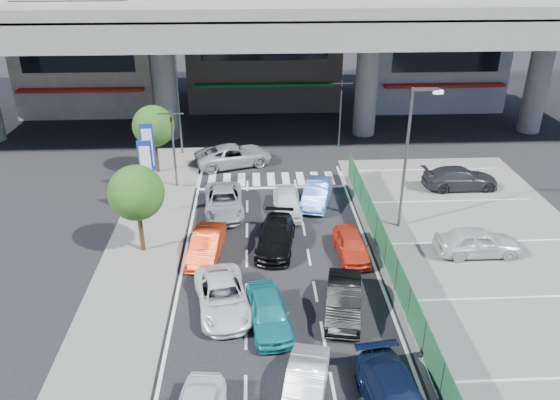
{
  "coord_description": "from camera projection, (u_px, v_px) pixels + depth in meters",
  "views": [
    {
      "loc": [
        -1.09,
        -20.8,
        14.98
      ],
      "look_at": [
        0.23,
        5.38,
        2.15
      ],
      "focal_mm": 35.0,
      "sensor_mm": 36.0,
      "label": 1
    }
  ],
  "objects": [
    {
      "name": "building_west",
      "position": [
        90.0,
        36.0,
        50.4
      ],
      "size": [
        12.0,
        10.9,
        13.0
      ],
      "color": "gray",
      "rests_on": "ground"
    },
    {
      "name": "kei_truck_front_right",
      "position": [
        317.0,
        193.0,
        33.38
      ],
      "size": [
        2.45,
        4.42,
        1.38
      ],
      "primitive_type": "imported",
      "rotation": [
        0.0,
        0.0,
        -0.25
      ],
      "color": "#5386E6",
      "rests_on": "ground"
    },
    {
      "name": "traffic_light_left",
      "position": [
        172.0,
        130.0,
        34.05
      ],
      "size": [
        1.6,
        1.24,
        5.2
      ],
      "color": "#595B60",
      "rests_on": "ground"
    },
    {
      "name": "street_lamp_left",
      "position": [
        180.0,
        92.0,
        39.06
      ],
      "size": [
        1.65,
        0.22,
        8.0
      ],
      "color": "#595B60",
      "rests_on": "ground"
    },
    {
      "name": "tree_far",
      "position": [
        153.0,
        126.0,
        36.46
      ],
      "size": [
        2.8,
        2.8,
        4.8
      ],
      "color": "#382314",
      "rests_on": "ground"
    },
    {
      "name": "sedan_white_mid_left",
      "position": [
        223.0,
        297.0,
        23.93
      ],
      "size": [
        2.98,
        5.02,
        1.31
      ],
      "primitive_type": "imported",
      "rotation": [
        0.0,
        0.0,
        0.18
      ],
      "color": "white",
      "rests_on": "ground"
    },
    {
      "name": "sedan_white_front_mid",
      "position": [
        287.0,
        202.0,
        32.26
      ],
      "size": [
        1.65,
        4.06,
        1.38
      ],
      "primitive_type": "imported",
      "rotation": [
        0.0,
        0.0,
        -0.01
      ],
      "color": "white",
      "rests_on": "ground"
    },
    {
      "name": "hatch_black_mid_right",
      "position": [
        344.0,
        300.0,
        23.63
      ],
      "size": [
        2.17,
        4.38,
        1.38
      ],
      "primitive_type": "imported",
      "rotation": [
        0.0,
        0.0,
        -0.18
      ],
      "color": "black",
      "rests_on": "ground"
    },
    {
      "name": "taxi_teal_mid",
      "position": [
        269.0,
        312.0,
        22.88
      ],
      "size": [
        2.22,
        4.25,
        1.38
      ],
      "primitive_type": "imported",
      "rotation": [
        0.0,
        0.0,
        0.15
      ],
      "color": "teal",
      "rests_on": "ground"
    },
    {
      "name": "taxi_orange_right",
      "position": [
        351.0,
        245.0,
        27.9
      ],
      "size": [
        1.69,
        3.77,
        1.26
      ],
      "primitive_type": "imported",
      "rotation": [
        0.0,
        0.0,
        0.06
      ],
      "color": "red",
      "rests_on": "ground"
    },
    {
      "name": "sidewalk_left",
      "position": [
        144.0,
        250.0,
        28.54
      ],
      "size": [
        4.0,
        30.0,
        0.12
      ],
      "primitive_type": "cube",
      "color": "#62625F",
      "rests_on": "ground"
    },
    {
      "name": "parked_sedan_white",
      "position": [
        478.0,
        242.0,
        27.91
      ],
      "size": [
        4.32,
        1.74,
        1.47
      ],
      "primitive_type": "imported",
      "rotation": [
        0.0,
        0.0,
        1.57
      ],
      "color": "silver",
      "rests_on": "parking_lot"
    },
    {
      "name": "traffic_light_right",
      "position": [
        341.0,
        97.0,
        40.86
      ],
      "size": [
        1.6,
        1.24,
        5.2
      ],
      "color": "#595B60",
      "rests_on": "ground"
    },
    {
      "name": "traffic_cone",
      "position": [
        383.0,
        239.0,
        28.81
      ],
      "size": [
        0.48,
        0.48,
        0.77
      ],
      "primitive_type": "cone",
      "rotation": [
        0.0,
        0.0,
        -0.24
      ],
      "color": "#CD3E0B",
      "rests_on": "parking_lot"
    },
    {
      "name": "building_east",
      "position": [
        431.0,
        38.0,
        52.06
      ],
      "size": [
        12.0,
        10.9,
        12.0
      ],
      "color": "gray",
      "rests_on": "ground"
    },
    {
      "name": "fence_run",
      "position": [
        391.0,
        261.0,
        26.03
      ],
      "size": [
        0.16,
        22.0,
        1.8
      ],
      "primitive_type": null,
      "color": "#1D5531",
      "rests_on": "ground"
    },
    {
      "name": "building_center",
      "position": [
        263.0,
        22.0,
        51.58
      ],
      "size": [
        14.0,
        10.9,
        15.0
      ],
      "color": "gray",
      "rests_on": "ground"
    },
    {
      "name": "signboard_far",
      "position": [
        148.0,
        149.0,
        33.47
      ],
      "size": [
        0.8,
        0.14,
        4.7
      ],
      "color": "#595B60",
      "rests_on": "ground"
    },
    {
      "name": "crossing_wagon_silver",
      "position": [
        234.0,
        155.0,
        38.87
      ],
      "size": [
        5.96,
        4.06,
        1.51
      ],
      "primitive_type": "imported",
      "rotation": [
        0.0,
        0.0,
        1.88
      ],
      "color": "#A0A4A8",
      "rests_on": "ground"
    },
    {
      "name": "signboard_near",
      "position": [
        147.0,
        168.0,
        30.79
      ],
      "size": [
        0.8,
        0.14,
        4.7
      ],
      "color": "#595B60",
      "rests_on": "ground"
    },
    {
      "name": "hatch_white_back_mid",
      "position": [
        305.0,
        387.0,
        19.17
      ],
      "size": [
        2.22,
        4.12,
        1.29
      ],
      "primitive_type": "imported",
      "rotation": [
        0.0,
        0.0,
        -0.23
      ],
      "color": "white",
      "rests_on": "ground"
    },
    {
      "name": "taxi_orange_left",
      "position": [
        206.0,
        245.0,
        27.84
      ],
      "size": [
        1.88,
        4.19,
        1.34
      ],
      "primitive_type": "imported",
      "rotation": [
        0.0,
        0.0,
        -0.12
      ],
      "color": "red",
      "rests_on": "ground"
    },
    {
      "name": "tree_near",
      "position": [
        136.0,
        193.0,
        27.08
      ],
      "size": [
        2.8,
        2.8,
        4.8
      ],
      "color": "#382314",
      "rests_on": "ground"
    },
    {
      "name": "street_lamp_right",
      "position": [
        410.0,
        148.0,
        28.9
      ],
      "size": [
        1.65,
        0.22,
        8.0
      ],
      "color": "#595B60",
      "rests_on": "ground"
    },
    {
      "name": "expressway",
      "position": [
        266.0,
        25.0,
        41.18
      ],
      "size": [
        64.0,
        14.0,
        10.75
      ],
      "color": "slate",
      "rests_on": "ground"
    },
    {
      "name": "parked_sedan_dgrey",
      "position": [
        460.0,
        178.0,
        35.25
      ],
      "size": [
        4.87,
        2.05,
        1.4
      ],
      "primitive_type": "imported",
      "rotation": [
        0.0,
        0.0,
        1.59
      ],
      "color": "#28282D",
      "rests_on": "parking_lot"
    },
    {
      "name": "sedan_black_mid",
      "position": [
        276.0,
        237.0,
        28.6
      ],
      "size": [
        2.51,
        4.79,
        1.33
      ],
      "primitive_type": "imported",
      "rotation": [
        0.0,
        0.0,
        -0.15
      ],
      "color": "black",
      "rests_on": "ground"
    },
    {
      "name": "parking_lot",
      "position": [
        496.0,
        262.0,
        27.57
      ],
      "size": [
        12.0,
        28.0,
        0.06
      ],
      "primitive_type": "cube",
      "color": "#62625F",
      "rests_on": "ground"
    },
    {
      "name": "wagon_silver_front_left",
      "position": [
        224.0,
        202.0,
        32.34
      ],
      "size": [
        2.58,
        5.04,
        1.36
      ],
      "primitive_type": "imported",
      "rotation": [
        0.0,
        0.0,
        0.07
      ],
      "color": "#A9ACB1",
      "rests_on": "ground"
    },
    {
      "name": "ground",
      "position": [
        281.0,
        293.0,
        25.29
      ],
      "size": [
        120.0,
        120.0,
        0.0
      ],
      "primitive_type": "plane",
      "color": "black",
      "rests_on": "ground"
    }
  ]
}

